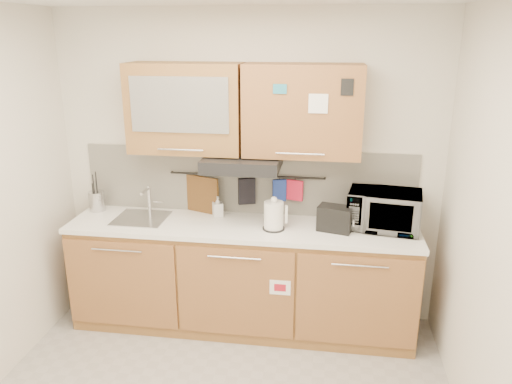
% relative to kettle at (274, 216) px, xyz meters
% --- Properties ---
extents(wall_back, '(3.20, 0.00, 3.20)m').
position_rel_kettle_xyz_m(wall_back, '(-0.27, 0.37, 0.27)').
color(wall_back, silver).
rests_on(wall_back, ground).
extents(wall_right, '(0.00, 3.00, 3.00)m').
position_rel_kettle_xyz_m(wall_right, '(1.33, -1.13, 0.27)').
color(wall_right, silver).
rests_on(wall_right, ground).
extents(base_cabinet, '(2.80, 0.64, 0.88)m').
position_rel_kettle_xyz_m(base_cabinet, '(-0.27, 0.06, -0.62)').
color(base_cabinet, olive).
rests_on(base_cabinet, floor).
extents(countertop, '(2.82, 0.62, 0.04)m').
position_rel_kettle_xyz_m(countertop, '(-0.27, 0.06, -0.13)').
color(countertop, white).
rests_on(countertop, base_cabinet).
extents(backsplash, '(2.80, 0.02, 0.56)m').
position_rel_kettle_xyz_m(backsplash, '(-0.27, 0.35, 0.17)').
color(backsplash, silver).
rests_on(backsplash, countertop).
extents(upper_cabinets, '(1.82, 0.37, 0.70)m').
position_rel_kettle_xyz_m(upper_cabinets, '(-0.27, 0.19, 0.80)').
color(upper_cabinets, olive).
rests_on(upper_cabinets, wall_back).
extents(range_hood, '(0.60, 0.46, 0.10)m').
position_rel_kettle_xyz_m(range_hood, '(-0.27, 0.12, 0.39)').
color(range_hood, black).
rests_on(range_hood, upper_cabinets).
extents(sink, '(0.42, 0.40, 0.26)m').
position_rel_kettle_xyz_m(sink, '(-1.12, 0.07, -0.10)').
color(sink, silver).
rests_on(sink, countertop).
extents(utensil_rail, '(1.30, 0.02, 0.02)m').
position_rel_kettle_xyz_m(utensil_rail, '(-0.27, 0.32, 0.23)').
color(utensil_rail, black).
rests_on(utensil_rail, backsplash).
extents(utensil_crock, '(0.17, 0.17, 0.34)m').
position_rel_kettle_xyz_m(utensil_crock, '(-1.57, 0.21, -0.02)').
color(utensil_crock, '#B3B3B8').
rests_on(utensil_crock, countertop).
extents(kettle, '(0.20, 0.18, 0.27)m').
position_rel_kettle_xyz_m(kettle, '(0.00, 0.00, 0.00)').
color(kettle, white).
rests_on(kettle, countertop).
extents(toaster, '(0.29, 0.22, 0.20)m').
position_rel_kettle_xyz_m(toaster, '(0.48, 0.04, -0.01)').
color(toaster, black).
rests_on(toaster, countertop).
extents(microwave, '(0.60, 0.45, 0.30)m').
position_rel_kettle_xyz_m(microwave, '(0.85, 0.15, 0.04)').
color(microwave, '#999999').
rests_on(microwave, countertop).
extents(soap_bottle, '(0.11, 0.11, 0.18)m').
position_rel_kettle_xyz_m(soap_bottle, '(-0.50, 0.22, -0.02)').
color(soap_bottle, '#999999').
rests_on(soap_bottle, countertop).
extents(cutting_board, '(0.31, 0.14, 0.40)m').
position_rel_kettle_xyz_m(cutting_board, '(-0.65, 0.30, 0.01)').
color(cutting_board, brown).
rests_on(cutting_board, utensil_rail).
extents(oven_mitt, '(0.12, 0.06, 0.19)m').
position_rel_kettle_xyz_m(oven_mitt, '(0.01, 0.30, 0.12)').
color(oven_mitt, '#203896').
rests_on(oven_mitt, utensil_rail).
extents(dark_pouch, '(0.15, 0.09, 0.22)m').
position_rel_kettle_xyz_m(dark_pouch, '(-0.26, 0.30, 0.10)').
color(dark_pouch, black).
rests_on(dark_pouch, utensil_rail).
extents(pot_holder, '(0.14, 0.06, 0.17)m').
position_rel_kettle_xyz_m(pot_holder, '(0.14, 0.30, 0.13)').
color(pot_holder, red).
rests_on(pot_holder, utensil_rail).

